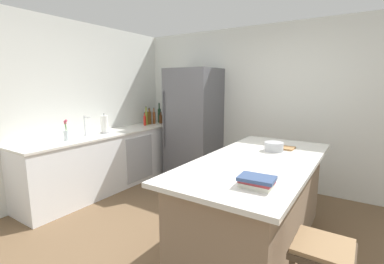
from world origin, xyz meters
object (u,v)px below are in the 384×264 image
(olive_oil_bottle, at_px, (146,118))
(cutting_board, at_px, (281,147))
(mixing_bowl, at_px, (274,147))
(sink_faucet, at_px, (85,125))
(paper_towel_roll, at_px, (105,125))
(refrigerator, at_px, (194,124))
(syrup_bottle, at_px, (161,119))
(cookbook_stack, at_px, (257,182))
(flower_vase, at_px, (66,133))
(whiskey_bottle, at_px, (149,118))
(kitchen_island, at_px, (256,202))
(vinegar_bottle, at_px, (154,117))
(bar_stool, at_px, (322,262))
(wine_bottle, at_px, (159,115))
(hot_sauce_bottle, at_px, (145,120))

(olive_oil_bottle, height_order, cutting_board, olive_oil_bottle)
(mixing_bowl, bearing_deg, cutting_board, 80.69)
(sink_faucet, height_order, mixing_bowl, sink_faucet)
(sink_faucet, bearing_deg, paper_towel_roll, 81.71)
(refrigerator, bearing_deg, syrup_bottle, 174.49)
(refrigerator, xyz_separation_m, cookbook_stack, (1.95, -2.18, 0.01))
(flower_vase, relative_size, whiskey_bottle, 0.94)
(kitchen_island, xyz_separation_m, mixing_bowl, (0.03, 0.41, 0.51))
(vinegar_bottle, bearing_deg, cookbook_stack, -37.16)
(cutting_board, bearing_deg, paper_towel_roll, -171.79)
(sink_faucet, relative_size, cookbook_stack, 1.13)
(bar_stool, bearing_deg, mixing_bowl, 119.35)
(refrigerator, xyz_separation_m, syrup_bottle, (-0.82, 0.08, 0.03))
(syrup_bottle, bearing_deg, cookbook_stack, -39.33)
(vinegar_bottle, xyz_separation_m, cookbook_stack, (2.85, -2.16, -0.06))
(kitchen_island, xyz_separation_m, vinegar_bottle, (-2.60, 1.43, 0.56))
(sink_faucet, bearing_deg, olive_oil_bottle, 90.28)
(bar_stool, xyz_separation_m, whiskey_bottle, (-3.36, 2.14, 0.48))
(flower_vase, bearing_deg, wine_bottle, 92.40)
(paper_towel_roll, bearing_deg, syrup_bottle, 87.43)
(olive_oil_bottle, bearing_deg, cutting_board, -13.27)
(vinegar_bottle, height_order, olive_oil_bottle, olive_oil_bottle)
(olive_oil_bottle, xyz_separation_m, cookbook_stack, (2.87, -1.97, -0.07))
(kitchen_island, xyz_separation_m, bar_stool, (0.72, -0.81, 0.09))
(bar_stool, bearing_deg, kitchen_island, 131.52)
(vinegar_bottle, xyz_separation_m, whiskey_bottle, (-0.04, -0.09, 0.01))
(vinegar_bottle, bearing_deg, refrigerator, 1.55)
(syrup_bottle, bearing_deg, wine_bottle, 142.79)
(sink_faucet, bearing_deg, bar_stool, -12.13)
(kitchen_island, height_order, mixing_bowl, mixing_bowl)
(olive_oil_bottle, bearing_deg, bar_stool, -31.40)
(cookbook_stack, bearing_deg, syrup_bottle, 140.67)
(hot_sauce_bottle, bearing_deg, sink_faucet, -91.40)
(bar_stool, distance_m, vinegar_bottle, 4.03)
(refrigerator, xyz_separation_m, wine_bottle, (-0.92, 0.16, 0.09))
(cutting_board, bearing_deg, sink_faucet, -165.56)
(syrup_bottle, distance_m, hot_sauce_bottle, 0.39)
(refrigerator, distance_m, sink_faucet, 1.80)
(kitchen_island, relative_size, cookbook_stack, 8.44)
(kitchen_island, xyz_separation_m, syrup_bottle, (-2.52, 1.53, 0.53))
(bar_stool, height_order, mixing_bowl, mixing_bowl)
(syrup_bottle, relative_size, mixing_bowl, 1.10)
(paper_towel_roll, xyz_separation_m, whiskey_bottle, (-0.06, 1.12, -0.01))
(wine_bottle, xyz_separation_m, mixing_bowl, (2.65, -1.20, -0.08))
(paper_towel_roll, relative_size, syrup_bottle, 1.36)
(paper_towel_roll, bearing_deg, wine_bottle, 91.93)
(refrigerator, distance_m, vinegar_bottle, 0.91)
(wine_bottle, bearing_deg, hot_sauce_bottle, -86.03)
(sink_faucet, xyz_separation_m, flower_vase, (0.08, -0.36, -0.05))
(syrup_bottle, height_order, olive_oil_bottle, olive_oil_bottle)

